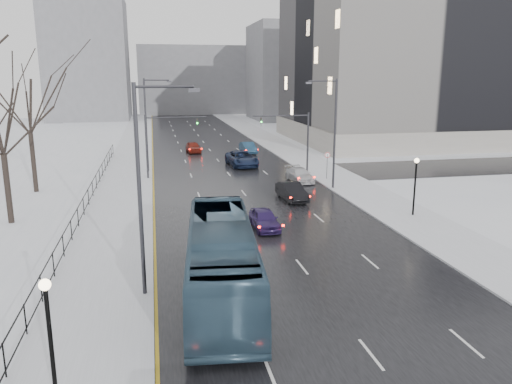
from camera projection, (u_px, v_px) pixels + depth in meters
road at (216, 158)px, 63.61m from camera, size 16.00×150.00×0.04m
cross_road at (230, 176)px, 52.16m from camera, size 130.00×10.00×0.04m
sidewalk_left at (131, 160)px, 61.54m from camera, size 5.00×150.00×0.16m
sidewalk_right at (295, 155)px, 65.65m from camera, size 5.00×150.00×0.16m
park_strip at (50, 163)px, 59.68m from camera, size 14.00×150.00×0.12m
tree_park_d at (12, 224)px, 35.33m from camera, size 8.75×8.75×12.50m
tree_park_e at (37, 193)px, 44.79m from camera, size 9.45×9.45×13.50m
iron_fence at (73, 224)px, 32.25m from camera, size 0.06×70.00×1.30m
streetlight_r_mid at (333, 129)px, 44.86m from camera, size 2.95×0.25×10.00m
streetlight_l_near at (144, 181)px, 22.58m from camera, size 2.95×0.25×10.00m
streetlight_l_far at (148, 120)px, 53.10m from camera, size 2.95×0.25×10.00m
lamppost_l at (49, 325)px, 15.01m from camera, size 0.36×0.36×4.28m
lamppost_r_mid at (415, 178)px, 36.48m from camera, size 0.36×0.36×4.28m
mast_signal_right at (298, 135)px, 52.66m from camera, size 6.10×0.33×6.50m
mast_signal_left at (157, 139)px, 49.79m from camera, size 6.10×0.33×6.50m
no_uturn_sign at (327, 158)px, 49.63m from camera, size 0.60×0.06×2.70m
civic_building at (424, 69)px, 79.36m from camera, size 41.00×31.00×24.80m
bldg_far_right at (303, 72)px, 119.04m from camera, size 24.00×20.00×22.00m
bldg_far_left at (88, 59)px, 118.10m from camera, size 18.00×22.00×28.00m
bldg_far_center at (194, 80)px, 138.64m from camera, size 30.00×18.00×18.00m
bus at (221, 260)px, 23.40m from camera, size 4.34×13.25×3.63m
sedan_center_near at (264, 219)px, 34.02m from camera, size 1.68×4.06×1.38m
sedan_right_near at (292, 191)px, 41.87m from camera, size 1.86×4.59×1.48m
sedan_right_cross at (242, 159)px, 57.66m from camera, size 3.35×6.41×1.72m
sedan_right_far at (300, 175)px, 49.27m from camera, size 2.19×4.69×1.32m
sedan_center_far at (193, 147)px, 67.88m from camera, size 2.04×4.42×1.46m
sedan_right_distant at (248, 148)px, 67.19m from camera, size 1.84×4.58×1.48m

